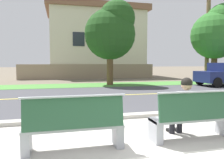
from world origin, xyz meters
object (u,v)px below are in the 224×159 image
object	(u,v)px
seated_person_grey	(183,105)
shade_tree_left	(217,32)
bench_left	(74,126)
bench_right	(194,118)
shade_tree_far_left	(112,30)

from	to	relation	value
seated_person_grey	shade_tree_left	world-z (taller)	shade_tree_left
bench_left	bench_right	distance (m)	2.34
bench_left	shade_tree_left	bearing A→B (deg)	42.76
shade_tree_far_left	shade_tree_left	bearing A→B (deg)	0.14
seated_person_grey	shade_tree_left	bearing A→B (deg)	48.25
bench_left	shade_tree_far_left	distance (m)	11.82
bench_left	shade_tree_far_left	bearing A→B (deg)	73.01
shade_tree_left	seated_person_grey	bearing A→B (deg)	-131.75
bench_left	shade_tree_left	xyz separation A→B (m)	(11.77, 10.88, 3.49)
shade_tree_far_left	shade_tree_left	world-z (taller)	shade_tree_left
shade_tree_far_left	seated_person_grey	bearing A→B (deg)	-95.94
bench_right	seated_person_grey	xyz separation A→B (m)	(-0.13, 0.17, 0.22)
bench_right	shade_tree_left	bearing A→B (deg)	49.10
seated_person_grey	shade_tree_left	xyz separation A→B (m)	(9.56, 10.71, 3.27)
bench_right	seated_person_grey	bearing A→B (deg)	128.25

